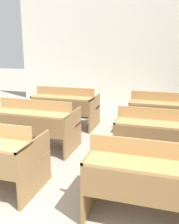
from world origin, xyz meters
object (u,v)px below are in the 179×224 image
bench_front_right (153,178)px  bench_third_left (65,106)px  bench_second_right (162,135)px  bench_third_right (164,113)px  bench_second_left (36,123)px

bench_front_right → bench_third_left: bearing=127.5°
bench_second_right → bench_third_left: same height
bench_third_left → bench_third_right: 2.02m
bench_second_right → bench_third_right: (-0.00, 1.31, 0.00)m
bench_front_right → bench_third_left: 3.27m
bench_second_left → bench_third_right: (2.02, 1.31, 0.00)m
bench_third_left → bench_third_right: bearing=0.6°
bench_second_right → bench_third_left: bearing=147.4°
bench_second_left → bench_second_right: 2.02m
bench_front_right → bench_second_left: (-1.99, 1.31, 0.00)m
bench_front_right → bench_third_left: same height
bench_third_left → bench_second_left: bearing=-89.8°
bench_front_right → bench_third_right: size_ratio=1.00×
bench_front_right → bench_third_left: size_ratio=1.00×
bench_third_left → bench_second_right: bearing=-32.6°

